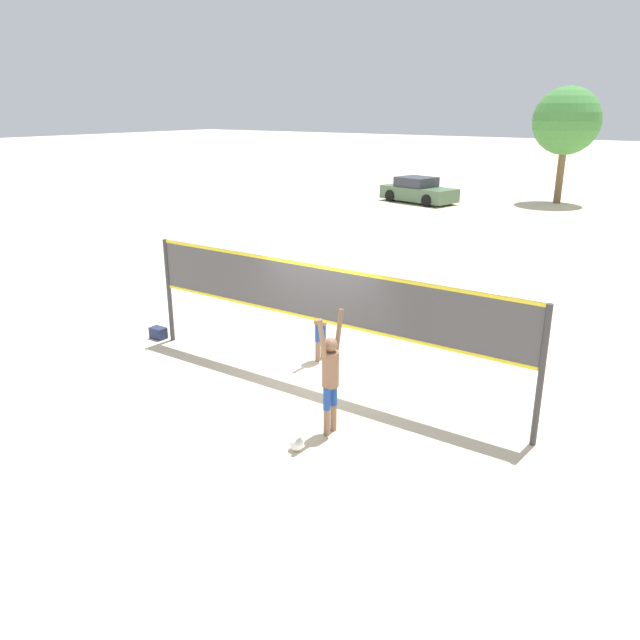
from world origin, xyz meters
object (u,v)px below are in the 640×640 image
Objects in this scene: volleyball_net at (320,300)px; player_blocker at (321,313)px; parked_car_near at (418,191)px; player_spiker at (330,372)px; gear_bag at (158,333)px; volleyball at (296,444)px; tree_left_cluster at (567,121)px.

volleyball_net reaches higher than player_blocker.
player_blocker is 23.65m from parked_car_near.
gear_bag is (-5.77, 1.41, -0.96)m from player_spiker.
player_blocker is at bearing 118.68° from volleyball.
volleyball_net is 1.35m from player_blocker.
tree_left_cluster is at bearing 45.99° from parked_car_near.
gear_bag is 23.62m from parked_car_near.
volleyball_net is at bearing 39.46° from player_spiker.
volleyball_net is 22.53× the size of gear_bag.
parked_car_near is (-4.68, 23.14, 0.49)m from gear_bag.
tree_left_cluster reaches higher than parked_car_near.
parked_car_near is 8.58m from tree_left_cluster.
volleyball_net is 27.42m from tree_left_cluster.
volleyball is 6.06m from gear_bag.
player_blocker is at bearing 124.05° from volleyball_net.
player_spiker is 29.13m from tree_left_cluster.
gear_bag is at bearing 158.82° from volleyball.
tree_left_cluster reaches higher than gear_bag.
volleyball is at bearing -63.79° from volleyball_net.
volleyball is at bearing 28.68° from player_blocker.
gear_bag is at bearing 76.24° from player_spiker.
player_blocker is (-0.66, 0.98, -0.65)m from volleyball_net.
volleyball_net is at bearing 1.45° from gear_bag.
player_spiker is 26.69m from parked_car_near.
player_spiker is at bearing -53.22° from parked_car_near.
player_spiker is at bearing -13.76° from gear_bag.
player_blocker is at bearing 15.83° from gear_bag.
player_spiker is 1.26m from volleyball.
player_blocker is 8.68× the size of volleyball.
tree_left_cluster is (1.86, 27.27, 4.22)m from gear_bag.
tree_left_cluster is (-3.79, 29.46, 4.24)m from volleyball.
volleyball is 0.05× the size of parked_car_near.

